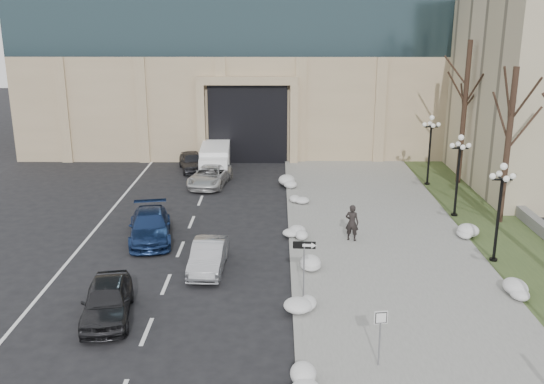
{
  "coord_description": "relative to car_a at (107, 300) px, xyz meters",
  "views": [
    {
      "loc": [
        -1.76,
        -13.62,
        11.15
      ],
      "look_at": [
        -1.99,
        12.14,
        3.5
      ],
      "focal_mm": 40.0,
      "sensor_mm": 36.0,
      "label": 1
    }
  ],
  "objects": [
    {
      "name": "keep_sign",
      "position": [
        9.72,
        -3.3,
        0.78
      ],
      "size": [
        0.44,
        0.1,
        2.06
      ],
      "rotation": [
        0.0,
        0.0,
        0.14
      ],
      "color": "slate",
      "rests_on": "ground"
    },
    {
      "name": "box_truck",
      "position": [
        1.91,
        21.96,
        0.16
      ],
      "size": [
        2.31,
        5.9,
        1.84
      ],
      "rotation": [
        0.0,
        0.0,
        0.05
      ],
      "color": "white",
      "rests_on": "ground"
    },
    {
      "name": "grass_strip",
      "position": [
        18.16,
        6.98,
        -0.69
      ],
      "size": [
        4.0,
        40.0,
        0.1
      ],
      "primitive_type": "cube",
      "color": "#364824",
      "rests_on": "ground"
    },
    {
      "name": "lamppost_b",
      "position": [
        16.46,
        5.48,
        2.34
      ],
      "size": [
        1.18,
        1.18,
        4.76
      ],
      "color": "black",
      "rests_on": "ground"
    },
    {
      "name": "stone_wall",
      "position": [
        20.16,
        8.98,
        -0.39
      ],
      "size": [
        0.5,
        30.0,
        0.7
      ],
      "primitive_type": "cube",
      "color": "slate",
      "rests_on": "ground"
    },
    {
      "name": "lamppost_d",
      "position": [
        16.46,
        18.48,
        2.34
      ],
      "size": [
        1.18,
        1.18,
        4.76
      ],
      "color": "black",
      "rests_on": "ground"
    },
    {
      "name": "car_c",
      "position": [
        -0.05,
        8.28,
        -0.01
      ],
      "size": [
        2.94,
        5.32,
        1.46
      ],
      "primitive_type": "imported",
      "rotation": [
        0.0,
        0.0,
        0.19
      ],
      "color": "navy",
      "rests_on": "ground"
    },
    {
      "name": "snow_clump_f",
      "position": [
        7.61,
        14.03,
        -0.44
      ],
      "size": [
        1.1,
        1.6,
        0.36
      ],
      "primitive_type": "ellipsoid",
      "color": "silver",
      "rests_on": "sidewalk"
    },
    {
      "name": "snow_clump_e",
      "position": [
        7.5,
        8.41,
        -0.44
      ],
      "size": [
        1.1,
        1.6,
        0.36
      ],
      "primitive_type": "ellipsoid",
      "color": "silver",
      "rests_on": "sidewalk"
    },
    {
      "name": "snow_clump_g",
      "position": [
        7.27,
        17.76,
        -0.44
      ],
      "size": [
        1.1,
        1.6,
        0.36
      ],
      "primitive_type": "ellipsoid",
      "color": "silver",
      "rests_on": "sidewalk"
    },
    {
      "name": "tree_mid",
      "position": [
        18.66,
        10.98,
        4.77
      ],
      "size": [
        3.2,
        3.2,
        8.5
      ],
      "color": "black",
      "rests_on": "ground"
    },
    {
      "name": "pedestrian",
      "position": [
        10.16,
        7.98,
        0.32
      ],
      "size": [
        0.8,
        0.65,
        1.87
      ],
      "primitive_type": "imported",
      "rotation": [
        0.0,
        0.0,
        2.8
      ],
      "color": "black",
      "rests_on": "sidewalk"
    },
    {
      "name": "snow_clump_j",
      "position": [
        15.98,
        8.34,
        -0.44
      ],
      "size": [
        1.1,
        1.6,
        0.36
      ],
      "primitive_type": "ellipsoid",
      "color": "silver",
      "rests_on": "sidewalk"
    },
    {
      "name": "car_a",
      "position": [
        0.0,
        0.0,
        0.0
      ],
      "size": [
        2.39,
        4.54,
        1.47
      ],
      "primitive_type": "imported",
      "rotation": [
        0.0,
        0.0,
        0.16
      ],
      "color": "black",
      "rests_on": "ground"
    },
    {
      "name": "curb",
      "position": [
        7.16,
        6.98,
        -0.67
      ],
      "size": [
        0.3,
        40.0,
        0.14
      ],
      "primitive_type": "cube",
      "color": "gray",
      "rests_on": "ground"
    },
    {
      "name": "car_b",
      "position": [
        3.33,
        4.5,
        -0.07
      ],
      "size": [
        1.53,
        4.08,
        1.33
      ],
      "primitive_type": "imported",
      "rotation": [
        0.0,
        0.0,
        -0.03
      ],
      "color": "#9E9FA5",
      "rests_on": "ground"
    },
    {
      "name": "snow_clump_i",
      "position": [
        15.74,
        1.51,
        -0.44
      ],
      "size": [
        1.1,
        1.6,
        0.36
      ],
      "primitive_type": "ellipsoid",
      "color": "silver",
      "rests_on": "sidewalk"
    },
    {
      "name": "one_way_sign",
      "position": [
        7.63,
        1.56,
        1.35
      ],
      "size": [
        0.94,
        0.26,
        2.52
      ],
      "rotation": [
        0.0,
        0.0,
        -0.05
      ],
      "color": "slate",
      "rests_on": "ground"
    },
    {
      "name": "lamppost_c",
      "position": [
        16.46,
        11.98,
        2.34
      ],
      "size": [
        1.18,
        1.18,
        4.76
      ],
      "color": "black",
      "rests_on": "ground"
    },
    {
      "name": "snow_clump_c",
      "position": [
        7.52,
        0.55,
        -0.44
      ],
      "size": [
        1.1,
        1.6,
        0.36
      ],
      "primitive_type": "ellipsoid",
      "color": "silver",
      "rests_on": "sidewalk"
    },
    {
      "name": "car_d",
      "position": [
        1.91,
        18.41,
        -0.07
      ],
      "size": [
        2.93,
        5.11,
        1.34
      ],
      "primitive_type": "imported",
      "rotation": [
        0.0,
        0.0,
        -0.15
      ],
      "color": "silver",
      "rests_on": "ground"
    },
    {
      "name": "tree_far",
      "position": [
        18.66,
        18.98,
        5.42
      ],
      "size": [
        3.2,
        3.2,
        9.5
      ],
      "color": "black",
      "rests_on": "ground"
    },
    {
      "name": "snow_clump_b",
      "position": [
        7.58,
        -4.66,
        -0.44
      ],
      "size": [
        1.1,
        1.6,
        0.36
      ],
      "primitive_type": "ellipsoid",
      "color": "silver",
      "rests_on": "sidewalk"
    },
    {
      "name": "sidewalk",
      "position": [
        11.66,
        6.98,
        -0.68
      ],
      "size": [
        9.0,
        40.0,
        0.12
      ],
      "primitive_type": "cube",
      "color": "gray",
      "rests_on": "ground"
    },
    {
      "name": "car_e",
      "position": [
        0.16,
        22.39,
        -0.04
      ],
      "size": [
        2.62,
        4.38,
        1.4
      ],
      "primitive_type": "imported",
      "rotation": [
        0.0,
        0.0,
        0.25
      ],
      "color": "#29292E",
      "rests_on": "ground"
    },
    {
      "name": "snow_clump_d",
      "position": [
        7.78,
        4.38,
        -0.44
      ],
      "size": [
        1.1,
        1.6,
        0.36
      ],
      "primitive_type": "ellipsoid",
      "color": "silver",
      "rests_on": "sidewalk"
    }
  ]
}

